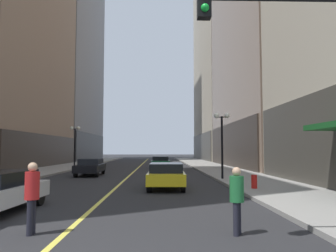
% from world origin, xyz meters
% --- Properties ---
extents(ground_plane, '(200.00, 200.00, 0.00)m').
position_xyz_m(ground_plane, '(0.00, 35.00, 0.00)').
color(ground_plane, '#262628').
extents(sidewalk_left, '(4.50, 78.00, 0.15)m').
position_xyz_m(sidewalk_left, '(-8.25, 35.00, 0.07)').
color(sidewalk_left, gray).
rests_on(sidewalk_left, ground).
extents(sidewalk_right, '(4.50, 78.00, 0.15)m').
position_xyz_m(sidewalk_right, '(8.25, 35.00, 0.07)').
color(sidewalk_right, gray).
rests_on(sidewalk_right, ground).
extents(lane_centre_stripe, '(0.16, 70.00, 0.01)m').
position_xyz_m(lane_centre_stripe, '(0.00, 35.00, 0.00)').
color(lane_centre_stripe, '#E5D64C').
rests_on(lane_centre_stripe, ground).
extents(building_left_far, '(15.79, 26.00, 59.44)m').
position_xyz_m(building_left_far, '(-18.30, 60.00, 29.65)').
color(building_left_far, gray).
rests_on(building_left_far, ground).
extents(building_right_far, '(15.56, 26.00, 48.15)m').
position_xyz_m(building_right_far, '(18.18, 60.00, 24.00)').
color(building_right_far, '#B7AD99').
rests_on(building_right_far, ground).
extents(car_yellow, '(1.98, 4.64, 1.32)m').
position_xyz_m(car_yellow, '(2.66, 13.55, 0.72)').
color(car_yellow, yellow).
rests_on(car_yellow, ground).
extents(car_black, '(1.83, 4.53, 1.32)m').
position_xyz_m(car_black, '(-3.06, 22.38, 0.72)').
color(car_black, black).
rests_on(car_black, ground).
extents(car_green, '(1.92, 4.77, 1.32)m').
position_xyz_m(car_green, '(2.48, 32.05, 0.72)').
color(car_green, '#196038').
rests_on(car_green, ground).
extents(pedestrian_in_green_parka, '(0.47, 0.47, 1.60)m').
position_xyz_m(pedestrian_in_green_parka, '(4.12, 3.97, 0.93)').
color(pedestrian_in_green_parka, black).
rests_on(pedestrian_in_green_parka, ground).
extents(pedestrian_in_red_jacket, '(0.36, 0.36, 1.72)m').
position_xyz_m(pedestrian_in_red_jacket, '(-0.77, 4.15, 1.00)').
color(pedestrian_in_red_jacket, black).
rests_on(pedestrian_in_red_jacket, ground).
extents(traffic_light_near_right, '(3.43, 0.35, 5.65)m').
position_xyz_m(traffic_light_near_right, '(5.35, 2.71, 3.74)').
color(traffic_light_near_right, black).
rests_on(traffic_light_near_right, ground).
extents(street_lamp_left_far, '(1.06, 0.36, 4.43)m').
position_xyz_m(street_lamp_left_far, '(-6.40, 30.79, 3.26)').
color(street_lamp_left_far, black).
rests_on(street_lamp_left_far, ground).
extents(street_lamp_right_mid, '(1.06, 0.36, 4.43)m').
position_xyz_m(street_lamp_right_mid, '(6.40, 17.65, 3.26)').
color(street_lamp_right_mid, black).
rests_on(street_lamp_right_mid, ground).
extents(fire_hydrant_right, '(0.28, 0.28, 0.80)m').
position_xyz_m(fire_hydrant_right, '(6.90, 12.18, 0.40)').
color(fire_hydrant_right, red).
rests_on(fire_hydrant_right, ground).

